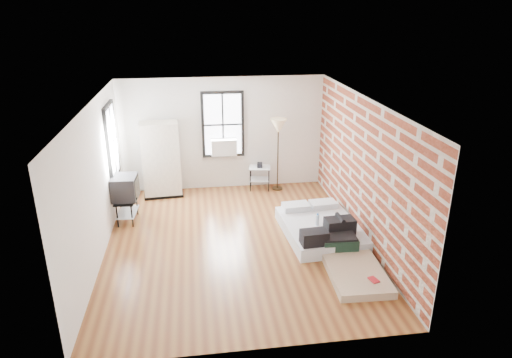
{
  "coord_description": "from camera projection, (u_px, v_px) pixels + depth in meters",
  "views": [
    {
      "loc": [
        -0.71,
        -7.93,
        4.42
      ],
      "look_at": [
        0.45,
        0.3,
        1.21
      ],
      "focal_mm": 32.0,
      "sensor_mm": 36.0,
      "label": 1
    }
  ],
  "objects": [
    {
      "name": "side_table",
      "position": [
        260.0,
        171.0,
        11.46
      ],
      "size": [
        0.59,
        0.5,
        0.69
      ],
      "rotation": [
        0.0,
        0.0,
        -0.17
      ],
      "color": "black",
      "rests_on": "ground"
    },
    {
      "name": "tv_stand",
      "position": [
        125.0,
        189.0,
        9.67
      ],
      "size": [
        0.55,
        0.75,
        1.03
      ],
      "rotation": [
        0.0,
        0.0,
        -0.07
      ],
      "color": "black",
      "rests_on": "ground"
    },
    {
      "name": "floor_lamp",
      "position": [
        278.0,
        129.0,
        11.06
      ],
      "size": [
        0.39,
        0.39,
        1.82
      ],
      "color": "black",
      "rests_on": "ground"
    },
    {
      "name": "ground",
      "position": [
        236.0,
        243.0,
        9.01
      ],
      "size": [
        6.0,
        6.0,
        0.0
      ],
      "primitive_type": "plane",
      "color": "brown",
      "rests_on": "ground"
    },
    {
      "name": "room_shell",
      "position": [
        244.0,
        153.0,
        8.75
      ],
      "size": [
        5.02,
        6.02,
        2.8
      ],
      "color": "silver",
      "rests_on": "ground"
    },
    {
      "name": "mattress_bare",
      "position": [
        350.0,
        261.0,
        8.15
      ],
      "size": [
        1.0,
        1.8,
        0.38
      ],
      "rotation": [
        0.0,
        0.0,
        -0.04
      ],
      "color": "#CBB693",
      "rests_on": "ground"
    },
    {
      "name": "mattress_main",
      "position": [
        321.0,
        228.0,
        9.23
      ],
      "size": [
        1.56,
        2.04,
        0.63
      ],
      "rotation": [
        0.0,
        0.0,
        0.06
      ],
      "color": "white",
      "rests_on": "ground"
    },
    {
      "name": "wardrobe",
      "position": [
        161.0,
        160.0,
        10.93
      ],
      "size": [
        0.96,
        0.6,
        1.83
      ],
      "rotation": [
        0.0,
        0.0,
        0.07
      ],
      "color": "black",
      "rests_on": "ground"
    }
  ]
}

